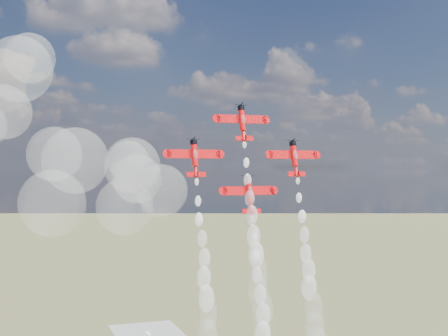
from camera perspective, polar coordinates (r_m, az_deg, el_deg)
name	(u,v)px	position (r m, az deg, el deg)	size (l,w,h in m)	color
plane_lead	(242,122)	(164.08, 1.69, 4.23)	(13.94, 5.44, 9.76)	red
plane_left	(195,157)	(156.75, -2.70, 1.00)	(13.94, 5.44, 9.76)	red
plane_right	(294,158)	(166.82, 6.45, 0.95)	(13.94, 5.44, 9.76)	red
plane_slot	(250,194)	(159.00, 2.36, -2.38)	(13.94, 5.44, 9.76)	red
smoke_trail_lead	(258,275)	(156.16, 3.12, -9.71)	(5.78, 14.08, 44.03)	white
smoke_trail_left	(207,319)	(151.09, -1.57, -13.67)	(5.50, 13.64, 44.01)	white
smoke_trail_right	(313,310)	(161.40, 8.15, -12.72)	(5.18, 14.20, 43.66)	white
drifted_smoke_cloud	(71,150)	(174.52, -13.77, 1.61)	(62.16, 34.21, 56.25)	white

